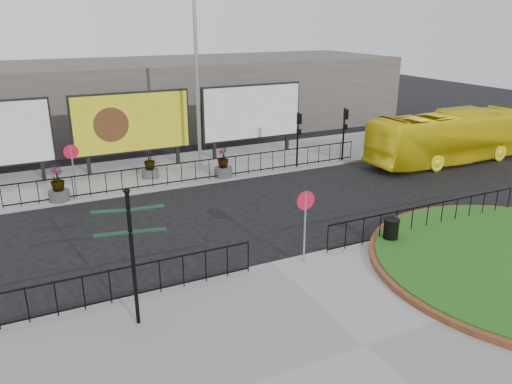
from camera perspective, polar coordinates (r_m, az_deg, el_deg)
ground at (r=16.84m, az=1.79°, el=-8.34°), size 90.00×90.00×0.00m
pavement_near at (r=13.27m, az=12.36°, el=-16.95°), size 30.00×10.00×0.12m
pavement_far at (r=27.26m, az=-10.04°, el=2.46°), size 44.00×6.00×0.12m
railing_near_left at (r=14.75m, az=-19.09°, el=-10.82°), size 10.00×0.10×1.10m
railing_near_right at (r=19.99m, az=18.98°, el=-2.75°), size 9.00×0.10×1.10m
railing_far at (r=24.91m, az=-6.15°, el=2.51°), size 18.00×0.10×1.10m
speed_sign_far at (r=23.42m, az=-20.28°, el=3.49°), size 0.64×0.07×2.47m
speed_sign_near at (r=16.19m, az=5.65°, el=-2.15°), size 0.64×0.07×2.47m
billboard_mid at (r=27.22m, az=-13.99°, el=7.68°), size 6.20×0.31×4.10m
billboard_right at (r=29.45m, az=-0.46°, el=9.08°), size 6.20×0.31×4.10m
lamp_post at (r=25.81m, az=-6.74°, el=12.51°), size 0.74×0.18×9.23m
signal_pole_a at (r=26.87m, az=4.86°, el=6.94°), size 0.22×0.26×3.00m
signal_pole_b at (r=28.50m, az=10.10°, el=7.42°), size 0.22×0.26×3.00m
building_backdrop at (r=36.26m, az=-14.84°, el=10.22°), size 40.00×10.00×5.00m
fingerpost_sign at (r=13.01m, az=-14.04°, el=-5.83°), size 1.78×0.60×3.80m
litter_bin at (r=18.51m, az=15.16°, el=-4.36°), size 0.57×0.57×0.94m
bus at (r=30.40m, az=21.42°, el=5.89°), size 10.50×2.53×2.92m
planter_a at (r=23.69m, az=-21.67°, el=0.52°), size 0.90×0.90×1.54m
planter_b at (r=25.86m, az=-12.04°, el=2.91°), size 0.84×0.84×1.45m
planter_c at (r=25.49m, az=-3.78°, el=3.05°), size 0.93×0.93×1.51m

